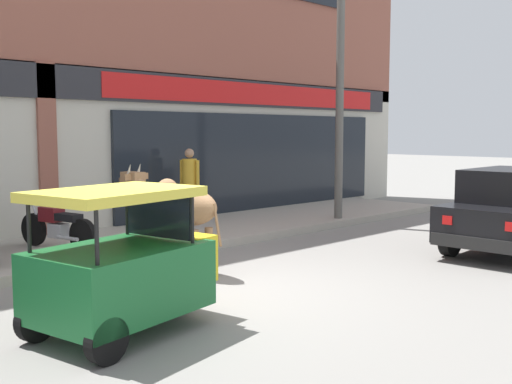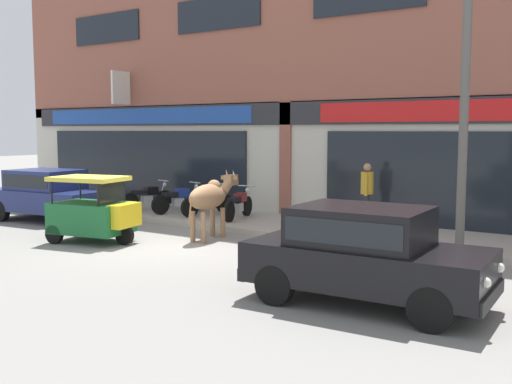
% 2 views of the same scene
% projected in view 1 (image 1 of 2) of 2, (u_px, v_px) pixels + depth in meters
% --- Properties ---
extents(ground_plane, '(90.00, 90.00, 0.00)m').
position_uv_depth(ground_plane, '(222.00, 291.00, 7.91)').
color(ground_plane, gray).
extents(sidewalk, '(19.00, 2.86, 0.15)m').
position_uv_depth(sidewalk, '(86.00, 248.00, 10.49)').
color(sidewalk, '#A8A093').
rests_on(sidewalk, ground).
extents(cow, '(0.68, 2.15, 1.61)m').
position_uv_depth(cow, '(176.00, 206.00, 8.85)').
color(cow, '#936B47').
rests_on(cow, ground).
extents(auto_rickshaw, '(2.11, 1.47, 1.52)m').
position_uv_depth(auto_rickshaw, '(126.00, 270.00, 6.23)').
color(auto_rickshaw, black).
rests_on(auto_rickshaw, ground).
extents(motorcycle_3, '(0.64, 1.79, 0.88)m').
position_uv_depth(motorcycle_3, '(57.00, 226.00, 9.95)').
color(motorcycle_3, black).
rests_on(motorcycle_3, sidewalk).
extents(pedestrian, '(0.32, 0.48, 1.60)m').
position_uv_depth(pedestrian, '(190.00, 177.00, 12.86)').
color(pedestrian, '#2D2D33').
rests_on(pedestrian, sidewalk).
extents(utility_pole, '(0.18, 0.18, 5.34)m').
position_uv_depth(utility_pole, '(340.00, 100.00, 13.35)').
color(utility_pole, '#595651').
rests_on(utility_pole, sidewalk).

